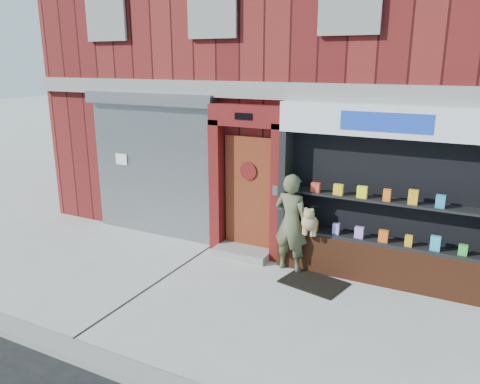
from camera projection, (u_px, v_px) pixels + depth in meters
The scene contains 8 objects.
ground at pixel (237, 304), 7.31m from camera, with size 80.00×80.00×0.00m, color #9E9E99.
curb at pixel (152, 381), 5.45m from camera, with size 60.00×0.30×0.12m, color gray.
building at pixel (350, 46), 11.36m from camera, with size 12.00×8.16×8.00m.
shutter_bay at pixel (152, 157), 9.81m from camera, with size 3.10×0.30×3.04m.
red_door_bay at pixel (247, 182), 8.84m from camera, with size 1.52×0.58×2.90m.
pharmacy_bay at pixel (381, 204), 7.72m from camera, with size 3.50×0.41×3.00m.
woman at pixel (292, 223), 8.25m from camera, with size 0.86×0.52×1.79m.
doormat at pixel (314, 283), 7.97m from camera, with size 1.03×0.72×0.03m, color black.
Camera 1 is at (3.04, -5.82, 3.65)m, focal length 35.00 mm.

